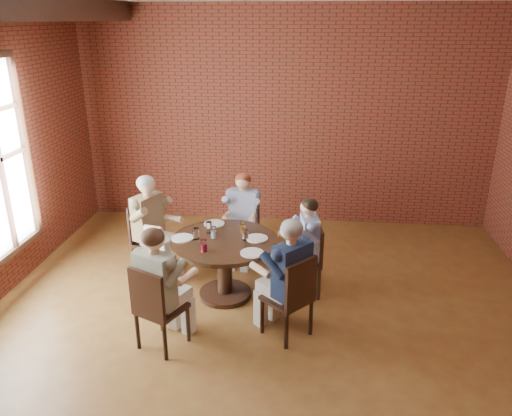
# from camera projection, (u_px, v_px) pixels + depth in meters

# --- Properties ---
(floor) EXTENTS (7.00, 7.00, 0.00)m
(floor) POSITION_uv_depth(u_px,v_px,m) (265.00, 345.00, 5.18)
(floor) COLOR olive
(floor) RESTS_ON ground
(wall_back) EXTENTS (7.00, 0.00, 7.00)m
(wall_back) POSITION_uv_depth(u_px,v_px,m) (285.00, 118.00, 7.82)
(wall_back) COLOR brown
(wall_back) RESTS_ON ground
(dining_table) EXTENTS (1.26, 1.26, 0.75)m
(dining_table) POSITION_uv_depth(u_px,v_px,m) (224.00, 257.00, 5.91)
(dining_table) COLOR #321C10
(dining_table) RESTS_ON floor
(chair_a) EXTENTS (0.44, 0.44, 0.88)m
(chair_a) POSITION_uv_depth(u_px,v_px,m) (310.00, 258.00, 5.99)
(chair_a) COLOR #321C10
(chair_a) RESTS_ON floor
(diner_a) EXTENTS (0.65, 0.56, 1.24)m
(diner_a) POSITION_uv_depth(u_px,v_px,m) (305.00, 248.00, 5.93)
(diner_a) COLOR #37498F
(diner_a) RESTS_ON floor
(chair_b) EXTENTS (0.43, 0.43, 0.90)m
(chair_b) POSITION_uv_depth(u_px,v_px,m) (244.00, 226.00, 6.87)
(chair_b) COLOR #321C10
(chair_b) RESTS_ON floor
(diner_b) EXTENTS (0.54, 0.64, 1.26)m
(diner_b) POSITION_uv_depth(u_px,v_px,m) (243.00, 219.00, 6.75)
(diner_b) COLOR #95A1BE
(diner_b) RESTS_ON floor
(chair_c) EXTENTS (0.57, 0.57, 0.94)m
(chair_c) POSITION_uv_depth(u_px,v_px,m) (148.00, 236.00, 6.50)
(chair_c) COLOR #321C10
(chair_c) RESTS_ON floor
(diner_c) EXTENTS (0.82, 0.76, 1.34)m
(diner_c) POSITION_uv_depth(u_px,v_px,m) (152.00, 227.00, 6.40)
(diner_c) COLOR brown
(diner_c) RESTS_ON floor
(chair_d) EXTENTS (0.56, 0.56, 0.93)m
(chair_d) POSITION_uv_depth(u_px,v_px,m) (155.00, 306.00, 4.94)
(chair_d) COLOR #321C10
(chair_d) RESTS_ON floor
(diner_d) EXTENTS (0.74, 0.80, 1.32)m
(diner_d) POSITION_uv_depth(u_px,v_px,m) (160.00, 288.00, 4.96)
(diner_d) COLOR gray
(diner_d) RESTS_ON floor
(chair_e) EXTENTS (0.60, 0.60, 0.94)m
(chair_e) POSITION_uv_depth(u_px,v_px,m) (293.00, 295.00, 5.13)
(chair_e) COLOR #321C10
(chair_e) RESTS_ON floor
(diner_e) EXTENTS (0.84, 0.83, 1.33)m
(diner_e) POSITION_uv_depth(u_px,v_px,m) (287.00, 279.00, 5.13)
(diner_e) COLOR #172442
(diner_e) RESTS_ON floor
(plate_a) EXTENTS (0.26, 0.26, 0.01)m
(plate_a) POSITION_uv_depth(u_px,v_px,m) (257.00, 238.00, 5.85)
(plate_a) COLOR white
(plate_a) RESTS_ON dining_table
(plate_b) EXTENTS (0.26, 0.26, 0.01)m
(plate_b) POSITION_uv_depth(u_px,v_px,m) (214.00, 224.00, 6.26)
(plate_b) COLOR white
(plate_b) RESTS_ON dining_table
(plate_c) EXTENTS (0.26, 0.26, 0.01)m
(plate_c) POSITION_uv_depth(u_px,v_px,m) (182.00, 238.00, 5.86)
(plate_c) COLOR white
(plate_c) RESTS_ON dining_table
(plate_d) EXTENTS (0.26, 0.26, 0.01)m
(plate_d) POSITION_uv_depth(u_px,v_px,m) (252.00, 253.00, 5.49)
(plate_d) COLOR white
(plate_d) RESTS_ON dining_table
(glass_a) EXTENTS (0.07, 0.07, 0.14)m
(glass_a) POSITION_uv_depth(u_px,v_px,m) (245.00, 235.00, 5.79)
(glass_a) COLOR white
(glass_a) RESTS_ON dining_table
(glass_b) EXTENTS (0.07, 0.07, 0.14)m
(glass_b) POSITION_uv_depth(u_px,v_px,m) (243.00, 228.00, 5.99)
(glass_b) COLOR white
(glass_b) RESTS_ON dining_table
(glass_c) EXTENTS (0.07, 0.07, 0.14)m
(glass_c) POSITION_uv_depth(u_px,v_px,m) (209.00, 227.00, 5.99)
(glass_c) COLOR white
(glass_c) RESTS_ON dining_table
(glass_d) EXTENTS (0.07, 0.07, 0.14)m
(glass_d) POSITION_uv_depth(u_px,v_px,m) (214.00, 232.00, 5.85)
(glass_d) COLOR white
(glass_d) RESTS_ON dining_table
(glass_e) EXTENTS (0.07, 0.07, 0.14)m
(glass_e) POSITION_uv_depth(u_px,v_px,m) (196.00, 234.00, 5.82)
(glass_e) COLOR white
(glass_e) RESTS_ON dining_table
(glass_f) EXTENTS (0.07, 0.07, 0.14)m
(glass_f) POSITION_uv_depth(u_px,v_px,m) (204.00, 246.00, 5.51)
(glass_f) COLOR white
(glass_f) RESTS_ON dining_table
(smartphone) EXTENTS (0.09, 0.15, 0.01)m
(smartphone) POSITION_uv_depth(u_px,v_px,m) (246.00, 250.00, 5.56)
(smartphone) COLOR black
(smartphone) RESTS_ON dining_table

